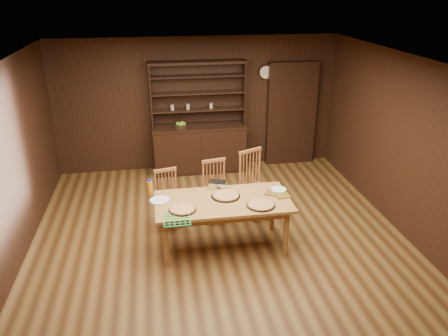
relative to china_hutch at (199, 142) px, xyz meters
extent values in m
plane|color=brown|center=(0.00, -2.75, -0.60)|extent=(6.00, 6.00, 0.00)
plane|color=beige|center=(0.00, -2.75, 2.00)|extent=(6.00, 6.00, 0.00)
plane|color=#351E11|center=(0.00, 0.25, 0.70)|extent=(5.50, 0.00, 5.50)
plane|color=#351E11|center=(0.00, -5.75, 0.70)|extent=(5.50, 0.00, 5.50)
plane|color=#351E11|center=(-2.75, -2.75, 0.70)|extent=(0.00, 6.00, 6.00)
plane|color=#351E11|center=(2.75, -2.75, 0.70)|extent=(0.00, 6.00, 6.00)
cube|color=black|center=(0.00, -0.01, -0.15)|extent=(1.80, 0.50, 0.90)
cube|color=black|center=(0.00, -0.01, 0.32)|extent=(1.84, 0.52, 0.04)
cube|color=black|center=(0.00, 0.22, 0.95)|extent=(1.80, 0.02, 1.20)
cube|color=black|center=(-0.89, 0.07, 0.95)|extent=(0.02, 0.32, 1.20)
cube|color=black|center=(0.89, 0.07, 0.95)|extent=(0.02, 0.32, 1.20)
cube|color=black|center=(0.00, 0.07, 1.55)|extent=(1.84, 0.34, 0.05)
cylinder|color=#ADA792|center=(-0.50, 0.07, 0.72)|extent=(0.07, 0.07, 0.10)
cylinder|color=#ADA792|center=(-0.20, 0.07, 0.72)|extent=(0.07, 0.07, 0.10)
cube|color=black|center=(1.90, 0.15, 0.45)|extent=(1.00, 0.18, 2.10)
cylinder|color=black|center=(1.35, 0.21, 1.30)|extent=(0.30, 0.04, 0.30)
cylinder|color=white|center=(1.35, 0.18, 1.30)|extent=(0.24, 0.01, 0.24)
cube|color=#B37E3E|center=(0.01, -2.82, 0.13)|extent=(1.87, 0.93, 0.04)
cylinder|color=#B37E3E|center=(-0.81, -3.18, -0.24)|extent=(0.07, 0.07, 0.71)
cylinder|color=#B37E3E|center=(-0.81, -2.47, -0.24)|extent=(0.07, 0.07, 0.71)
cylinder|color=#B37E3E|center=(0.83, -3.18, -0.24)|extent=(0.07, 0.07, 0.71)
cylinder|color=#B37E3E|center=(0.83, -2.47, -0.24)|extent=(0.07, 0.07, 0.71)
cube|color=#A86139|center=(-0.71, -2.10, -0.22)|extent=(0.44, 0.42, 0.04)
cylinder|color=#A86139|center=(-0.82, -2.26, -0.42)|extent=(0.03, 0.03, 0.36)
cylinder|color=#A86139|center=(-0.88, -2.00, -0.42)|extent=(0.03, 0.03, 0.36)
cylinder|color=#A86139|center=(-0.54, -2.20, -0.42)|extent=(0.03, 0.03, 0.36)
cylinder|color=#A86139|center=(-0.60, -1.94, -0.42)|extent=(0.03, 0.03, 0.36)
cube|color=#A86139|center=(-0.74, -1.96, 0.29)|extent=(0.35, 0.11, 0.05)
cube|color=#A86139|center=(0.05, -2.03, -0.18)|extent=(0.46, 0.45, 0.04)
cylinder|color=#A86139|center=(-0.08, -2.20, -0.40)|extent=(0.03, 0.03, 0.39)
cylinder|color=#A86139|center=(-0.13, -1.92, -0.40)|extent=(0.03, 0.03, 0.39)
cylinder|color=#A86139|center=(0.23, -2.15, -0.40)|extent=(0.03, 0.03, 0.39)
cylinder|color=#A86139|center=(0.17, -1.86, -0.40)|extent=(0.03, 0.03, 0.39)
cube|color=#A86139|center=(0.02, -1.87, 0.36)|extent=(0.38, 0.10, 0.05)
cube|color=#A86139|center=(0.69, -1.99, -0.13)|extent=(0.58, 0.57, 0.04)
cylinder|color=#A86139|center=(0.60, -2.21, -0.37)|extent=(0.04, 0.04, 0.44)
cylinder|color=#A86139|center=(0.47, -1.92, -0.37)|extent=(0.04, 0.04, 0.44)
cylinder|color=#A86139|center=(0.91, -2.07, -0.37)|extent=(0.04, 0.04, 0.44)
cylinder|color=#A86139|center=(0.78, -1.78, -0.37)|extent=(0.04, 0.04, 0.44)
cube|color=#A86139|center=(0.61, -1.83, 0.47)|extent=(0.40, 0.21, 0.05)
cylinder|color=black|center=(-0.56, -3.01, 0.16)|extent=(0.37, 0.37, 0.01)
cylinder|color=tan|center=(-0.56, -3.01, 0.17)|extent=(0.34, 0.34, 0.02)
torus|color=#BE8044|center=(-0.56, -3.01, 0.17)|extent=(0.35, 0.35, 0.03)
cylinder|color=black|center=(0.49, -3.06, 0.16)|extent=(0.39, 0.39, 0.01)
cylinder|color=tan|center=(0.49, -3.06, 0.17)|extent=(0.36, 0.36, 0.02)
torus|color=#BE8044|center=(0.49, -3.06, 0.17)|extent=(0.37, 0.37, 0.03)
cylinder|color=black|center=(0.07, -2.71, 0.16)|extent=(0.41, 0.41, 0.01)
cylinder|color=tan|center=(0.07, -2.71, 0.17)|extent=(0.37, 0.37, 0.02)
torus|color=#BE8044|center=(0.07, -2.71, 0.17)|extent=(0.38, 0.38, 0.03)
cylinder|color=white|center=(-0.85, -2.69, 0.16)|extent=(0.28, 0.28, 0.01)
torus|color=#3744A7|center=(-0.85, -2.69, 0.16)|extent=(0.28, 0.28, 0.01)
cylinder|color=white|center=(0.86, -2.63, 0.16)|extent=(0.23, 0.23, 0.01)
torus|color=#3744A7|center=(0.86, -2.63, 0.16)|extent=(0.24, 0.24, 0.01)
cube|color=white|center=(0.00, -2.41, 0.20)|extent=(0.28, 0.25, 0.10)
cylinder|color=orange|center=(-0.97, -2.47, 0.26)|extent=(0.07, 0.07, 0.20)
cylinder|color=#1515AD|center=(-0.97, -2.47, 0.37)|extent=(0.04, 0.04, 0.03)
cube|color=#A21F12|center=(0.86, -2.82, 0.16)|extent=(0.22, 0.22, 0.01)
cube|color=#A21F12|center=(0.74, -2.73, 0.16)|extent=(0.26, 0.26, 0.01)
cylinder|color=black|center=(-0.36, -0.06, 0.37)|extent=(0.28, 0.28, 0.06)
sphere|color=#7FB931|center=(-0.41, -0.06, 0.42)|extent=(0.08, 0.08, 0.08)
sphere|color=#7FB931|center=(-0.33, -0.03, 0.42)|extent=(0.08, 0.08, 0.08)
sphere|color=#7FB931|center=(-0.36, -0.11, 0.42)|extent=(0.08, 0.08, 0.08)
sphere|color=#7FB931|center=(-0.30, -0.08, 0.42)|extent=(0.08, 0.08, 0.08)
camera|label=1|loc=(-0.85, -8.11, 2.94)|focal=35.00mm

